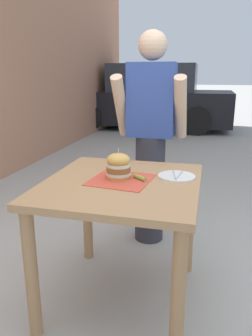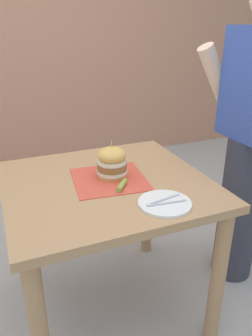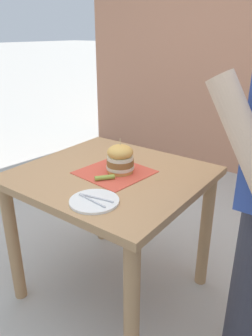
# 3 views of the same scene
# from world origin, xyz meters

# --- Properties ---
(ground_plane) EXTENTS (80.00, 80.00, 0.00)m
(ground_plane) POSITION_xyz_m (0.00, 0.00, 0.00)
(ground_plane) COLOR #ADAAA3
(patio_table) EXTENTS (0.88, 0.94, 0.79)m
(patio_table) POSITION_xyz_m (0.00, 0.00, 0.64)
(patio_table) COLOR tan
(patio_table) RESTS_ON ground
(serving_paper) EXTENTS (0.37, 0.37, 0.00)m
(serving_paper) POSITION_xyz_m (-0.01, 0.02, 0.79)
(serving_paper) COLOR #D64C38
(serving_paper) RESTS_ON patio_table
(sandwich) EXTENTS (0.15, 0.15, 0.18)m
(sandwich) POSITION_xyz_m (-0.03, 0.04, 0.86)
(sandwich) COLOR gold
(sandwich) RESTS_ON serving_paper
(pickle_spear) EXTENTS (0.09, 0.08, 0.02)m
(pickle_spear) POSITION_xyz_m (0.10, 0.04, 0.80)
(pickle_spear) COLOR #8EA83D
(pickle_spear) RESTS_ON serving_paper
(side_plate_with_forks) EXTENTS (0.22, 0.22, 0.02)m
(side_plate_with_forks) POSITION_xyz_m (0.30, 0.15, 0.79)
(side_plate_with_forks) COLOR white
(side_plate_with_forks) RESTS_ON patio_table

